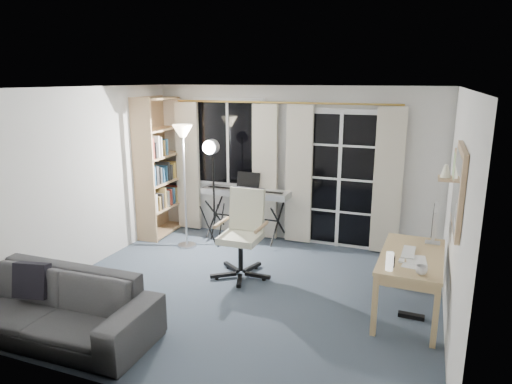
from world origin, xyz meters
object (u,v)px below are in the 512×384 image
bookshelf (158,170)px  mug (421,269)px  sofa (49,296)px  monitor (434,221)px  keyboard_piano (246,193)px  studio_light (212,159)px  office_chair (244,225)px  torchiere_lamp (183,150)px  desk (412,262)px

bookshelf → mug: bearing=-26.5°
sofa → monitor: bearing=30.6°
keyboard_piano → studio_light: size_ratio=0.84×
studio_light → office_chair: 1.34m
torchiere_lamp → office_chair: (1.19, -0.59, -0.83)m
torchiere_lamp → keyboard_piano: size_ratio=1.33×
office_chair → sofa: office_chair is taller
office_chair → mug: (2.17, -0.85, 0.08)m
mug → studio_light: bearing=151.3°
office_chair → desk: bearing=-10.3°
desk → office_chair: bearing=172.2°
bookshelf → torchiere_lamp: bookshelf is taller
torchiere_lamp → bookshelf: bearing=148.8°
torchiere_lamp → office_chair: size_ratio=1.65×
studio_light → office_chair: size_ratio=1.48×
desk → sofa: 3.73m
torchiere_lamp → office_chair: bearing=-26.4°
bookshelf → torchiere_lamp: 0.97m
office_chair → desk: 2.11m
studio_light → office_chair: (0.84, -0.80, -0.68)m
mug → sofa: (-3.41, -1.22, -0.32)m
office_chair → mug: bearing=-22.1°
bookshelf → monitor: bearing=-14.4°
bookshelf → desk: bearing=-20.9°
keyboard_piano → desk: bearing=-30.2°
keyboard_piano → monitor: 2.94m
mug → bookshelf: bearing=155.2°
keyboard_piano → mug: 3.32m
desk → monitor: (0.20, 0.45, 0.34)m
desk → mug: 0.53m
studio_light → monitor: 3.22m
office_chair → keyboard_piano: bearing=110.6°
keyboard_piano → office_chair: office_chair is taller
keyboard_piano → monitor: size_ratio=2.84×
bookshelf → monitor: 4.31m
bookshelf → studio_light: bearing=-14.2°
bookshelf → mug: size_ratio=19.98×
studio_light → sofa: size_ratio=0.77×
keyboard_piano → monitor: bearing=-20.7°
keyboard_piano → studio_light: (-0.39, -0.37, 0.57)m
bookshelf → torchiere_lamp: size_ratio=1.20×
studio_light → mug: studio_light is taller
keyboard_piano → studio_light: studio_light is taller
sofa → mug: bearing=18.5°
office_chair → mug: 2.34m
monitor → mug: monitor is taller
torchiere_lamp → monitor: torchiere_lamp is taller
desk → monitor: bearing=68.3°
studio_light → monitor: size_ratio=3.40×
torchiere_lamp → studio_light: (0.35, 0.21, -0.15)m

